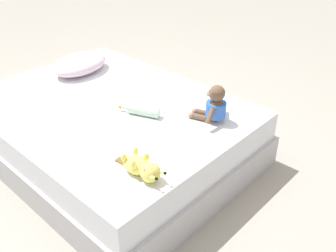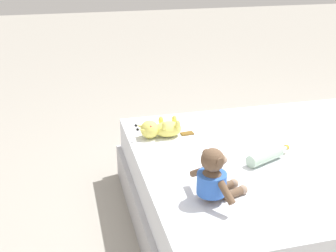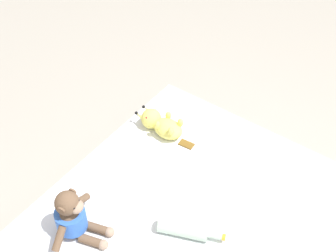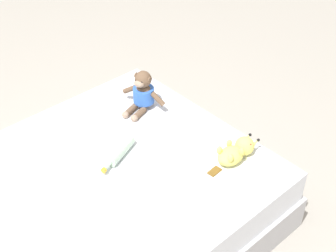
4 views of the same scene
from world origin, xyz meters
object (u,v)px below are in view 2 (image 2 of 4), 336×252
at_px(bed, 303,183).
at_px(glass_bottle, 266,156).
at_px(plush_yellow_creature, 160,129).
at_px(plush_monkey, 214,179).

relative_size(bed, glass_bottle, 6.77).
height_order(plush_yellow_creature, glass_bottle, plush_yellow_creature).
distance_m(plush_yellow_creature, glass_bottle, 0.59).
bearing_deg(glass_bottle, plush_monkey, -55.43).
relative_size(bed, plush_yellow_creature, 5.50).
bearing_deg(plush_yellow_creature, glass_bottle, 45.94).
relative_size(plush_yellow_creature, glass_bottle, 1.23).
xyz_separation_m(bed, plush_yellow_creature, (-0.35, -0.70, 0.24)).
distance_m(plush_monkey, plush_yellow_creature, 0.66).
xyz_separation_m(bed, plush_monkey, (0.31, -0.63, 0.29)).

